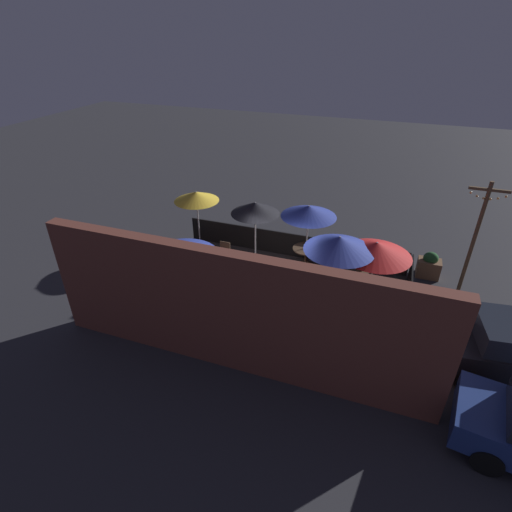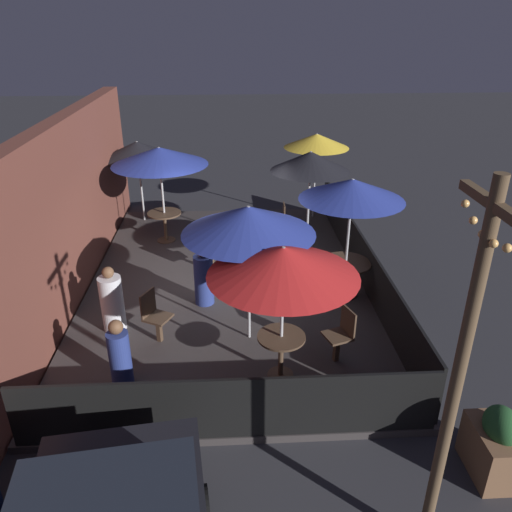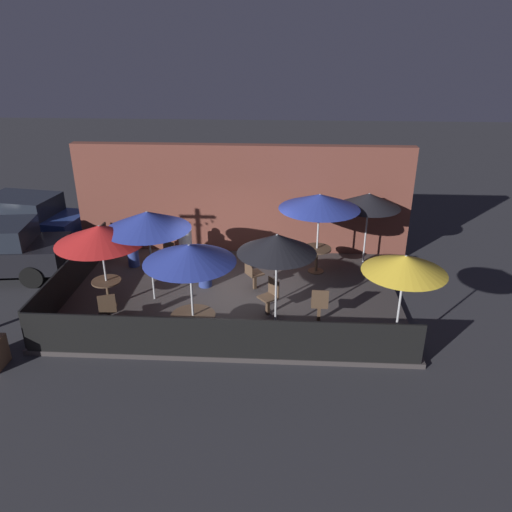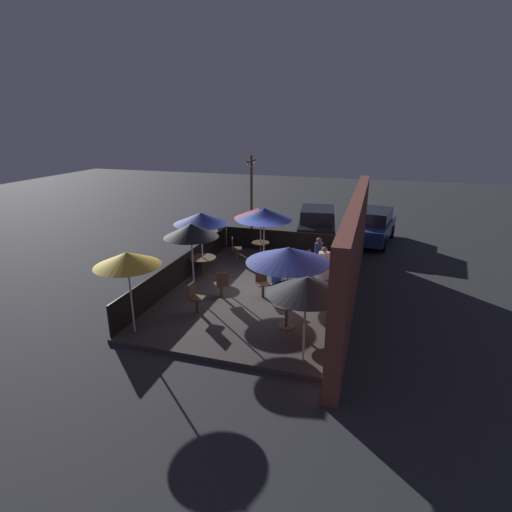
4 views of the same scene
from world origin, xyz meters
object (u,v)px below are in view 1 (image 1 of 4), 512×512
object	(u,v)px
patio_chair_4	(252,286)
patron_1	(290,295)
dining_table_0	(185,294)
patio_chair_1	(324,320)
dining_table_1	(306,252)
patio_umbrella_2	(376,249)
planter_box	(429,266)
dining_table_2	(370,287)
patio_chair_2	(251,264)
patio_umbrella_0	(180,250)
patio_umbrella_3	(196,196)
patio_umbrella_4	(339,244)
patron_2	(362,337)
light_post	(474,239)
patio_umbrella_1	(309,211)
patio_chair_0	(362,271)
patio_umbrella_6	(255,208)
patron_0	(304,333)
patio_umbrella_5	(123,259)
patio_chair_3	(224,253)

from	to	relation	value
patio_chair_4	patron_1	size ratio (longest dim) A/B	0.74
dining_table_0	patio_chair_1	distance (m)	4.35
patron_1	dining_table_1	bearing A→B (deg)	14.15
patio_umbrella_2	planter_box	distance (m)	3.52
dining_table_2	patio_chair_2	size ratio (longest dim) A/B	0.80
patio_umbrella_0	dining_table_0	world-z (taller)	patio_umbrella_0
dining_table_2	planter_box	distance (m)	3.11
patio_umbrella_3	patio_umbrella_4	size ratio (longest dim) A/B	0.95
patio_chair_2	patron_2	bearing A→B (deg)	-71.63
patio_umbrella_0	light_post	xyz separation A→B (m)	(-8.17, -3.62, 0.04)
patio_umbrella_4	dining_table_0	distance (m)	5.00
dining_table_2	patio_chair_1	bearing A→B (deg)	62.50
dining_table_0	planter_box	world-z (taller)	planter_box
patio_umbrella_4	patron_2	distance (m)	2.83
patio_chair_4	patron_2	distance (m)	3.89
patio_umbrella_1	patio_chair_0	size ratio (longest dim) A/B	2.60
patio_umbrella_1	patron_2	distance (m)	4.98
dining_table_1	patio_chair_0	distance (m)	2.18
patio_umbrella_3	planter_box	size ratio (longest dim) A/B	2.34
patio_chair_1	patio_chair_2	world-z (taller)	patio_chair_1
patio_umbrella_4	patio_umbrella_6	xyz separation A→B (m)	(3.21, -1.48, 0.07)
patio_umbrella_0	patron_1	size ratio (longest dim) A/B	1.89
dining_table_1	planter_box	xyz separation A→B (m)	(-4.34, -0.94, -0.26)
patio_umbrella_4	patio_chair_0	world-z (taller)	patio_umbrella_4
patron_0	patio_umbrella_1	bearing A→B (deg)	-47.78
patio_umbrella_5	patio_chair_4	xyz separation A→B (m)	(-3.27, -1.99, -1.46)
dining_table_0	patio_chair_3	bearing A→B (deg)	-91.72
patio_umbrella_1	planter_box	world-z (taller)	patio_umbrella_1
patron_1	patio_chair_0	bearing A→B (deg)	-30.05
patio_umbrella_5	patio_umbrella_6	xyz separation A→B (m)	(-2.60, -4.14, 0.30)
patio_umbrella_0	patio_umbrella_5	world-z (taller)	patio_umbrella_0
dining_table_0	patio_umbrella_5	bearing A→B (deg)	27.19
patio_chair_0	patio_chair_3	world-z (taller)	patio_chair_3
dining_table_2	light_post	world-z (taller)	light_post
patio_chair_0	patio_chair_2	distance (m)	3.88
patio_umbrella_0	patio_chair_1	bearing A→B (deg)	-176.10
patio_umbrella_2	patio_umbrella_6	size ratio (longest dim) A/B	0.89
patio_umbrella_1	light_post	distance (m)	5.24
patio_umbrella_6	dining_table_0	distance (m)	3.94
patio_umbrella_3	patio_chair_3	xyz separation A→B (m)	(-1.58, 1.12, -1.61)
patio_chair_4	light_post	xyz separation A→B (m)	(-6.39, -2.39, 1.68)
patio_umbrella_2	patio_umbrella_3	world-z (taller)	patio_umbrella_3
patio_umbrella_0	dining_table_1	distance (m)	5.11
patio_umbrella_5	patron_0	xyz separation A→B (m)	(-5.41, -0.27, -1.42)
patio_chair_2	patron_2	world-z (taller)	patron_2
patio_chair_3	patio_umbrella_4	bearing A→B (deg)	79.28
dining_table_1	patron_1	bearing A→B (deg)	93.52
patio_chair_1	patron_2	world-z (taller)	patron_2
patio_chair_0	patron_1	distance (m)	2.98
patio_umbrella_5	patio_chair_0	distance (m)	7.85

